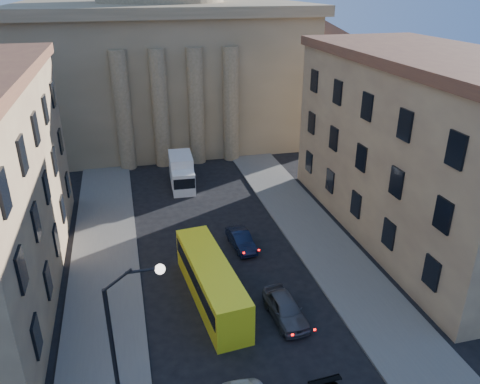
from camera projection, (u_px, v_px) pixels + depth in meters
name	position (u px, v px, depth m)	size (l,w,h in m)	color
sidewalk_left	(104.00, 302.00, 30.84)	(5.00, 60.00, 0.15)	#5E5A55
sidewalk_right	(341.00, 267.00, 34.67)	(5.00, 60.00, 0.15)	#5E5A55
church	(163.00, 44.00, 60.97)	(68.02, 28.76, 36.60)	#766649
building_right	(426.00, 147.00, 37.09)	(11.60, 26.60, 14.70)	tan
street_lamp	(124.00, 339.00, 20.21)	(2.62, 0.44, 8.83)	black
car_right_far	(285.00, 308.00, 29.19)	(1.80, 4.46, 1.52)	#4A4A4F
car_right_distant	(241.00, 240.00, 37.11)	(1.40, 4.02, 1.32)	black
city_bus	(211.00, 280.00, 30.65)	(3.23, 10.23, 2.83)	yellow
box_truck	(182.00, 173.00, 47.96)	(2.53, 5.82, 3.14)	white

